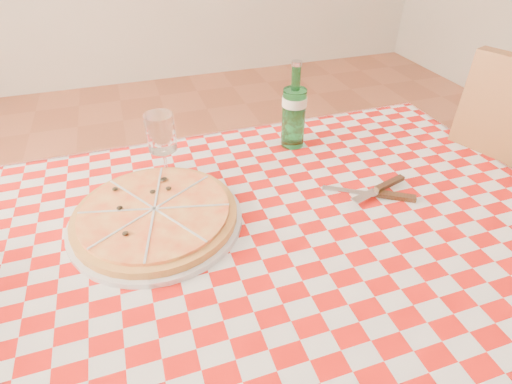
# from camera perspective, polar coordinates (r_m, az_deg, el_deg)

# --- Properties ---
(dining_table) EXTENTS (1.20, 0.80, 0.75)m
(dining_table) POSITION_cam_1_polar(r_m,az_deg,el_deg) (0.90, 2.46, -10.10)
(dining_table) COLOR brown
(dining_table) RESTS_ON ground
(tablecloth) EXTENTS (1.30, 0.90, 0.01)m
(tablecloth) POSITION_cam_1_polar(r_m,az_deg,el_deg) (0.83, 2.63, -5.62)
(tablecloth) COLOR #B6100B
(tablecloth) RESTS_ON dining_table
(pizza_plate) EXTENTS (0.43, 0.43, 0.05)m
(pizza_plate) POSITION_cam_1_polar(r_m,az_deg,el_deg) (0.86, -14.19, -3.06)
(pizza_plate) COLOR gold
(pizza_plate) RESTS_ON tablecloth
(water_bottle) EXTENTS (0.08, 0.08, 0.23)m
(water_bottle) POSITION_cam_1_polar(r_m,az_deg,el_deg) (1.07, 5.49, 12.20)
(water_bottle) COLOR #1A692D
(water_bottle) RESTS_ON tablecloth
(wine_glass) EXTENTS (0.08, 0.08, 0.17)m
(wine_glass) POSITION_cam_1_polar(r_m,az_deg,el_deg) (0.96, -13.13, 6.15)
(wine_glass) COLOR white
(wine_glass) RESTS_ON tablecloth
(cutlery) EXTENTS (0.24, 0.20, 0.02)m
(cutlery) POSITION_cam_1_polar(r_m,az_deg,el_deg) (0.95, 16.77, 0.09)
(cutlery) COLOR silver
(cutlery) RESTS_ON tablecloth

